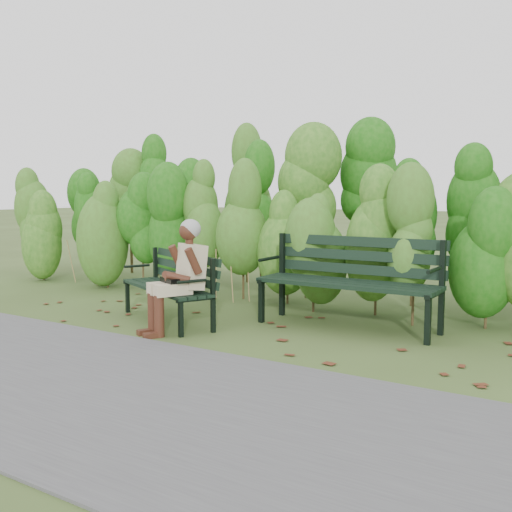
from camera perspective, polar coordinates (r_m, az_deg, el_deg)
The scene contains 7 objects.
ground at distance 6.51m, azimuth -1.67°, elevation -6.86°, with size 80.00×80.00×0.00m, color #3B4C22.
footpath at distance 4.92m, azimuth -16.58°, elevation -11.40°, with size 60.00×2.50×0.01m, color #474749.
hedge_band at distance 7.95m, azimuth 5.90°, elevation 4.63°, with size 11.04×1.67×2.42m.
leaf_litter at distance 6.26m, azimuth -0.89°, elevation -7.36°, with size 5.73×2.26×0.01m.
bench_left at distance 6.84m, azimuth -7.89°, elevation -2.38°, with size 1.62×1.10×0.78m.
bench_right at distance 6.55m, azimuth 9.08°, elevation -1.72°, with size 1.96×0.66×0.98m.
seated_woman at distance 6.26m, azimuth -7.18°, elevation -1.29°, with size 0.58×0.75×1.18m.
Camera 1 is at (3.58, -5.24, 1.47)m, focal length 42.00 mm.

